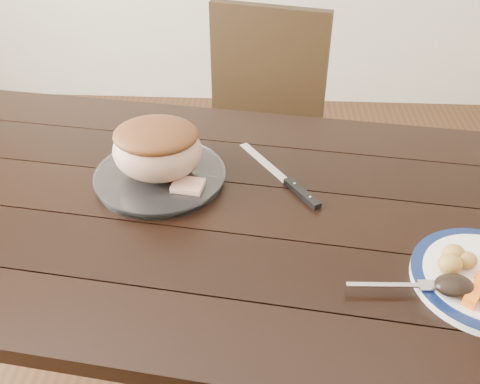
{
  "coord_description": "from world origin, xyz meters",
  "views": [
    {
      "loc": [
        0.13,
        -0.95,
        1.49
      ],
      "look_at": [
        0.08,
        -0.02,
        0.8
      ],
      "focal_mm": 40.0,
      "sensor_mm": 36.0,
      "label": 1
    }
  ],
  "objects_px": {
    "dining_table": "(207,234)",
    "carving_knife": "(292,185)",
    "roast_joint": "(157,151)",
    "chair_far": "(259,129)",
    "serving_platter": "(160,177)",
    "fork": "(402,286)"
  },
  "relations": [
    {
      "from": "dining_table",
      "to": "carving_knife",
      "type": "relative_size",
      "value": 6.15
    },
    {
      "from": "roast_joint",
      "to": "carving_knife",
      "type": "xyz_separation_m",
      "value": [
        0.31,
        -0.01,
        -0.08
      ]
    },
    {
      "from": "chair_far",
      "to": "carving_knife",
      "type": "bearing_deg",
      "value": 111.44
    },
    {
      "from": "chair_far",
      "to": "roast_joint",
      "type": "height_order",
      "value": "chair_far"
    },
    {
      "from": "chair_far",
      "to": "serving_platter",
      "type": "bearing_deg",
      "value": 84.75
    },
    {
      "from": "serving_platter",
      "to": "chair_far",
      "type": "bearing_deg",
      "value": 71.03
    },
    {
      "from": "dining_table",
      "to": "fork",
      "type": "bearing_deg",
      "value": -32.68
    },
    {
      "from": "dining_table",
      "to": "chair_far",
      "type": "xyz_separation_m",
      "value": [
        0.11,
        0.74,
        -0.13
      ]
    },
    {
      "from": "dining_table",
      "to": "chair_far",
      "type": "relative_size",
      "value": 1.83
    },
    {
      "from": "dining_table",
      "to": "serving_platter",
      "type": "distance_m",
      "value": 0.18
    },
    {
      "from": "roast_joint",
      "to": "carving_knife",
      "type": "bearing_deg",
      "value": -1.85
    },
    {
      "from": "dining_table",
      "to": "roast_joint",
      "type": "bearing_deg",
      "value": 144.17
    },
    {
      "from": "dining_table",
      "to": "carving_knife",
      "type": "bearing_deg",
      "value": 20.53
    },
    {
      "from": "dining_table",
      "to": "serving_platter",
      "type": "bearing_deg",
      "value": 144.17
    },
    {
      "from": "serving_platter",
      "to": "fork",
      "type": "distance_m",
      "value": 0.61
    },
    {
      "from": "serving_platter",
      "to": "roast_joint",
      "type": "relative_size",
      "value": 1.47
    },
    {
      "from": "chair_far",
      "to": "fork",
      "type": "xyz_separation_m",
      "value": [
        0.28,
        -0.99,
        0.25
      ]
    },
    {
      "from": "fork",
      "to": "chair_far",
      "type": "bearing_deg",
      "value": 103.8
    },
    {
      "from": "serving_platter",
      "to": "fork",
      "type": "bearing_deg",
      "value": -33.43
    },
    {
      "from": "serving_platter",
      "to": "fork",
      "type": "xyz_separation_m",
      "value": [
        0.51,
        -0.33,
        0.01
      ]
    },
    {
      "from": "chair_far",
      "to": "dining_table",
      "type": "bearing_deg",
      "value": 95.4
    },
    {
      "from": "serving_platter",
      "to": "carving_knife",
      "type": "relative_size",
      "value": 1.1
    }
  ]
}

